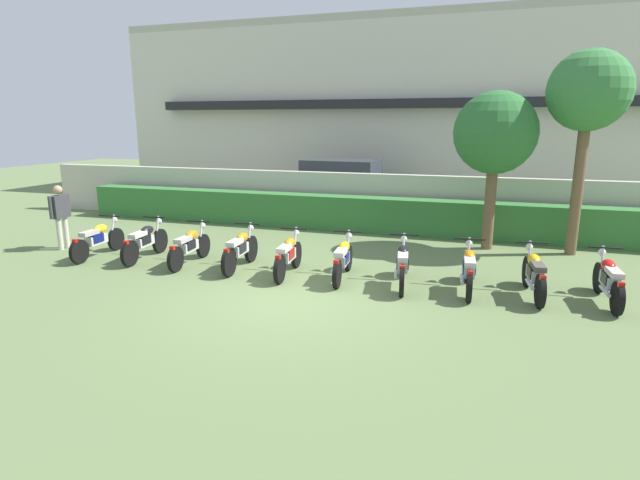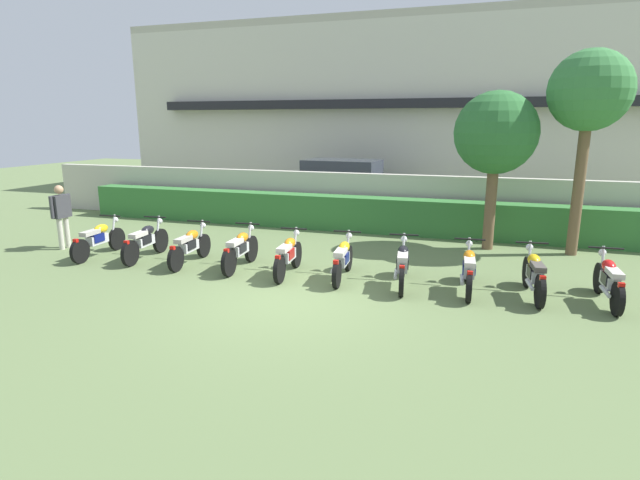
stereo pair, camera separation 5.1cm
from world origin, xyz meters
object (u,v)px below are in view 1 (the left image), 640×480
Objects in this scene: tree_near_inspector at (495,134)px; motorcycle_in_row_7 at (469,269)px; motorcycle_in_row_4 at (288,255)px; motorcycle_in_row_8 at (534,274)px; motorcycle_in_row_1 at (145,241)px; motorcycle_in_row_6 at (403,264)px; motorcycle_in_row_0 at (98,239)px; inspector_person at (60,212)px; parked_car at (345,186)px; tree_far_side at (589,94)px; motorcycle_in_row_5 at (343,259)px; motorcycle_in_row_3 at (240,249)px; motorcycle_in_row_2 at (189,246)px; motorcycle_in_row_9 at (609,280)px.

tree_near_inspector is 4.49m from motorcycle_in_row_7.
motorcycle_in_row_8 reaches higher than motorcycle_in_row_4.
motorcycle_in_row_4 is 4.92m from motorcycle_in_row_8.
motorcycle_in_row_6 is at bearing -95.65° from motorcycle_in_row_1.
motorcycle_in_row_0 is 1.15× the size of inspector_person.
parked_car is 2.45× the size of motorcycle_in_row_7.
tree_far_side reaches higher than motorcycle_in_row_8.
motorcycle_in_row_3 is at bearing 85.16° from motorcycle_in_row_5.
motorcycle_in_row_2 is at bearing 81.44° from motorcycle_in_row_6.
motorcycle_in_row_8 is (-1.18, -3.69, -3.43)m from tree_far_side.
motorcycle_in_row_0 is 1.04× the size of motorcycle_in_row_5.
motorcycle_in_row_1 is 1.04× the size of motorcycle_in_row_9.
tree_near_inspector reaches higher than parked_car.
tree_far_side reaches higher than motorcycle_in_row_2.
parked_car is at bearing 2.44° from motorcycle_in_row_4.
tree_near_inspector is 10.18m from motorcycle_in_row_0.
motorcycle_in_row_8 is at bearing -94.02° from motorcycle_in_row_5.
motorcycle_in_row_3 is (-5.30, -3.67, -2.49)m from tree_near_inspector.
motorcycle_in_row_6 is 1.03× the size of motorcycle_in_row_8.
tree_near_inspector reaches higher than motorcycle_in_row_3.
motorcycle_in_row_4 is (-4.10, -3.79, -2.50)m from tree_near_inspector.
motorcycle_in_row_8 is at bearing -92.06° from motorcycle_in_row_0.
motorcycle_in_row_0 is 1.02× the size of motorcycle_in_row_7.
motorcycle_in_row_5 is 7.65m from inspector_person.
tree_near_inspector is at bearing -63.74° from motorcycle_in_row_2.
tree_far_side is at bearing -69.61° from motorcycle_in_row_2.
motorcycle_in_row_0 is 8.74m from motorcycle_in_row_7.
tree_near_inspector is at bearing 6.69° from motorcycle_in_row_8.
motorcycle_in_row_6 is (-3.64, -3.79, -3.43)m from tree_far_side.
motorcycle_in_row_6 is (4.95, -0.07, 0.01)m from motorcycle_in_row_2.
motorcycle_in_row_8 is (7.41, 0.03, 0.01)m from motorcycle_in_row_2.
motorcycle_in_row_5 is (4.95, -0.06, -0.01)m from motorcycle_in_row_1.
parked_car is at bearing -28.79° from motorcycle_in_row_0.
motorcycle_in_row_5 is 1.01× the size of motorcycle_in_row_9.
motorcycle_in_row_0 is 1.06× the size of motorcycle_in_row_4.
motorcycle_in_row_3 reaches higher than motorcycle_in_row_4.
parked_car is 9.47m from motorcycle_in_row_7.
motorcycle_in_row_4 reaches higher than motorcycle_in_row_2.
tree_far_side reaches higher than motorcycle_in_row_9.
motorcycle_in_row_1 is 8.67m from motorcycle_in_row_8.
motorcycle_in_row_6 is at bearing -97.87° from motorcycle_in_row_5.
motorcycle_in_row_1 reaches higher than motorcycle_in_row_9.
motorcycle_in_row_8 is 11.37m from inspector_person.
motorcycle_in_row_6 is (3.66, -0.09, 0.00)m from motorcycle_in_row_3.
motorcycle_in_row_9 is (0.08, -3.66, -3.44)m from tree_far_side.
parked_car is 0.94× the size of tree_far_side.
motorcycle_in_row_3 is 2.40m from motorcycle_in_row_5.
motorcycle_in_row_8 is at bearing -77.42° from tree_near_inspector.
motorcycle_in_row_6 reaches higher than motorcycle_in_row_0.
inspector_person reaches higher than motorcycle_in_row_9.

